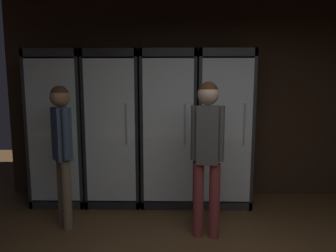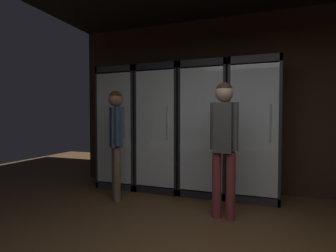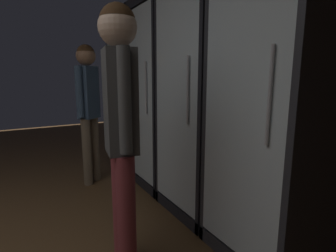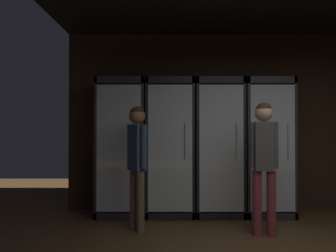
{
  "view_description": "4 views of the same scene",
  "coord_description": "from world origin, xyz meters",
  "px_view_note": "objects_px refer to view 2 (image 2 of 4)",
  "views": [
    {
      "loc": [
        -0.61,
        -0.78,
        1.46
      ],
      "look_at": [
        -0.66,
        2.6,
        1.06
      ],
      "focal_mm": 27.87,
      "sensor_mm": 36.0,
      "label": 1
    },
    {
      "loc": [
        0.1,
        -1.21,
        1.19
      ],
      "look_at": [
        -1.15,
        2.36,
        1.06
      ],
      "focal_mm": 27.26,
      "sensor_mm": 36.0,
      "label": 2
    },
    {
      "loc": [
        1.13,
        1.3,
        1.2
      ],
      "look_at": [
        -0.66,
        2.33,
        0.82
      ],
      "focal_mm": 27.55,
      "sensor_mm": 36.0,
      "label": 3
    },
    {
      "loc": [
        -1.41,
        -1.83,
        1.26
      ],
      "look_at": [
        -1.39,
        2.68,
        1.32
      ],
      "focal_mm": 32.35,
      "sensor_mm": 36.0,
      "label": 4
    }
  ],
  "objects_px": {
    "cooler_center": "(205,130)",
    "shopper_near": "(224,136)",
    "cooler_far_left": "(124,128)",
    "cooler_left": "(162,130)",
    "cooler_right": "(254,131)",
    "shopper_far": "(116,132)"
  },
  "relations": [
    {
      "from": "cooler_left",
      "to": "cooler_center",
      "type": "relative_size",
      "value": 1.0
    },
    {
      "from": "cooler_far_left",
      "to": "cooler_left",
      "type": "height_order",
      "value": "same"
    },
    {
      "from": "cooler_left",
      "to": "cooler_center",
      "type": "height_order",
      "value": "same"
    },
    {
      "from": "cooler_center",
      "to": "shopper_near",
      "type": "relative_size",
      "value": 1.27
    },
    {
      "from": "cooler_center",
      "to": "shopper_far",
      "type": "relative_size",
      "value": 1.29
    },
    {
      "from": "cooler_left",
      "to": "cooler_center",
      "type": "xyz_separation_m",
      "value": [
        0.72,
        0.0,
        0.01
      ]
    },
    {
      "from": "cooler_center",
      "to": "cooler_right",
      "type": "bearing_deg",
      "value": 0.08
    },
    {
      "from": "cooler_far_left",
      "to": "cooler_left",
      "type": "relative_size",
      "value": 1.0
    },
    {
      "from": "cooler_far_left",
      "to": "cooler_left",
      "type": "bearing_deg",
      "value": 0.11
    },
    {
      "from": "cooler_left",
      "to": "shopper_far",
      "type": "height_order",
      "value": "cooler_left"
    },
    {
      "from": "cooler_far_left",
      "to": "cooler_left",
      "type": "xyz_separation_m",
      "value": [
        0.72,
        0.0,
        -0.01
      ]
    },
    {
      "from": "cooler_right",
      "to": "shopper_near",
      "type": "bearing_deg",
      "value": -108.66
    },
    {
      "from": "cooler_center",
      "to": "shopper_near",
      "type": "xyz_separation_m",
      "value": [
        0.4,
        -0.94,
        -0.02
      ]
    },
    {
      "from": "cooler_center",
      "to": "shopper_far",
      "type": "bearing_deg",
      "value": -146.07
    },
    {
      "from": "cooler_left",
      "to": "cooler_right",
      "type": "xyz_separation_m",
      "value": [
        1.44,
        0.0,
        0.0
      ]
    },
    {
      "from": "cooler_far_left",
      "to": "cooler_center",
      "type": "height_order",
      "value": "same"
    },
    {
      "from": "cooler_right",
      "to": "shopper_far",
      "type": "relative_size",
      "value": 1.29
    },
    {
      "from": "cooler_left",
      "to": "shopper_near",
      "type": "relative_size",
      "value": 1.27
    },
    {
      "from": "cooler_center",
      "to": "shopper_near",
      "type": "height_order",
      "value": "cooler_center"
    },
    {
      "from": "cooler_far_left",
      "to": "shopper_near",
      "type": "height_order",
      "value": "cooler_far_left"
    },
    {
      "from": "cooler_left",
      "to": "cooler_center",
      "type": "bearing_deg",
      "value": 0.0
    },
    {
      "from": "cooler_far_left",
      "to": "cooler_center",
      "type": "distance_m",
      "value": 1.44
    }
  ]
}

